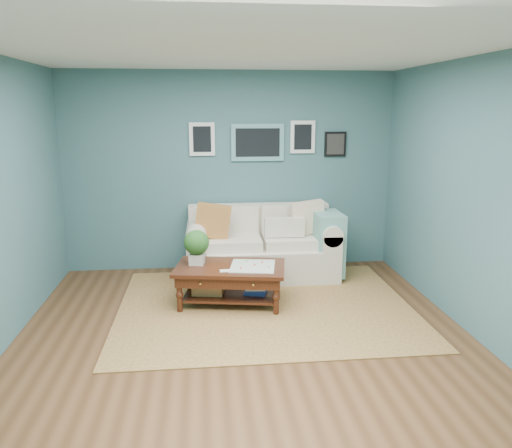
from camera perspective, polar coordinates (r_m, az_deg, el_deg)
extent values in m
plane|color=brown|center=(4.87, -1.09, -13.83)|extent=(5.00, 5.00, 0.00)
plane|color=white|center=(4.37, -1.26, 19.59)|extent=(5.00, 5.00, 0.00)
cube|color=#3B656B|center=(6.89, -2.98, 5.96)|extent=(4.50, 0.02, 2.70)
cube|color=#3B656B|center=(2.05, 5.01, -11.67)|extent=(4.50, 0.02, 2.70)
cube|color=#3B656B|center=(5.13, 24.76, 2.28)|extent=(0.02, 5.00, 2.70)
cube|color=#5D999C|center=(6.86, 0.18, 9.30)|extent=(0.72, 0.03, 0.50)
cube|color=black|center=(6.84, 0.20, 9.29)|extent=(0.60, 0.01, 0.38)
cube|color=white|center=(6.81, -6.19, 9.62)|extent=(0.34, 0.03, 0.44)
cube|color=white|center=(6.95, 5.35, 9.88)|extent=(0.34, 0.03, 0.44)
cube|color=black|center=(7.06, 9.04, 9.01)|extent=(0.30, 0.03, 0.34)
cube|color=brown|center=(5.75, 1.04, -9.38)|extent=(3.28, 2.63, 0.01)
cube|color=white|center=(6.67, 0.63, -4.26)|extent=(1.46, 0.90, 0.43)
cube|color=white|center=(6.88, 0.30, 0.28)|extent=(1.91, 0.23, 0.49)
cube|color=white|center=(6.59, -6.76, -3.62)|extent=(0.25, 0.90, 0.64)
cube|color=white|center=(6.78, 7.81, -3.16)|extent=(0.25, 0.90, 0.64)
cylinder|color=white|center=(6.51, -6.83, -0.93)|extent=(0.27, 0.90, 0.27)
cylinder|color=white|center=(6.70, 7.90, -0.55)|extent=(0.27, 0.90, 0.27)
cube|color=white|center=(6.49, -2.72, -2.15)|extent=(0.74, 0.58, 0.13)
cube|color=white|center=(6.58, 4.08, -1.96)|extent=(0.74, 0.58, 0.13)
cube|color=white|center=(6.71, -2.90, 0.57)|extent=(0.74, 0.12, 0.37)
cube|color=white|center=(6.80, 3.69, 0.72)|extent=(0.74, 0.12, 0.37)
cube|color=#C47133|center=(6.42, -4.95, 0.34)|extent=(0.50, 0.18, 0.49)
cube|color=#F1DCC9|center=(6.64, 5.91, 0.73)|extent=(0.48, 0.18, 0.47)
cube|color=beige|center=(6.48, 3.27, -0.37)|extent=(0.51, 0.12, 0.25)
cube|color=#6A9D98|center=(6.63, 8.11, -2.18)|extent=(0.35, 0.56, 0.82)
cube|color=black|center=(5.69, -2.96, -5.01)|extent=(1.33, 0.92, 0.04)
cube|color=black|center=(5.71, -2.96, -5.79)|extent=(1.24, 0.82, 0.12)
cube|color=black|center=(5.79, -2.93, -8.06)|extent=(1.12, 0.70, 0.03)
sphere|color=gold|center=(5.45, -6.38, -6.82)|extent=(0.03, 0.03, 0.03)
sphere|color=gold|center=(5.38, -0.31, -7.00)|extent=(0.03, 0.03, 0.03)
cylinder|color=black|center=(5.59, -8.74, -7.97)|extent=(0.06, 0.06, 0.42)
cylinder|color=black|center=(5.47, 2.32, -8.32)|extent=(0.06, 0.06, 0.42)
cylinder|color=black|center=(6.10, -7.63, -6.12)|extent=(0.06, 0.06, 0.42)
cylinder|color=black|center=(5.99, 2.47, -6.39)|extent=(0.06, 0.06, 0.42)
cube|color=beige|center=(5.77, -6.76, -3.97)|extent=(0.19, 0.19, 0.12)
sphere|color=#24521E|center=(5.71, -6.81, -2.11)|extent=(0.29, 0.29, 0.29)
cube|color=silver|center=(5.65, -0.39, -4.83)|extent=(0.57, 0.57, 0.01)
cube|color=#9F794C|center=(5.79, -5.47, -6.91)|extent=(0.38, 0.30, 0.20)
cube|color=navy|center=(5.76, -0.06, -7.42)|extent=(0.27, 0.22, 0.11)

